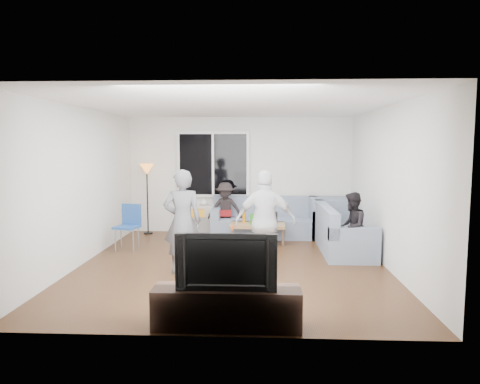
{
  "coord_description": "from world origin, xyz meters",
  "views": [
    {
      "loc": [
        0.45,
        -7.04,
        1.97
      ],
      "look_at": [
        0.1,
        0.6,
        1.15
      ],
      "focal_mm": 32.53,
      "sensor_mm": 36.0,
      "label": 1
    }
  ],
  "objects_px": {
    "television": "(227,260)",
    "spectator_back": "(225,209)",
    "coffee_table": "(258,233)",
    "sofa_back_section": "(265,217)",
    "sofa_right_section": "(344,229)",
    "player_left": "(183,221)",
    "floor_lamp": "(147,199)",
    "tv_console": "(227,307)",
    "player_right": "(266,222)",
    "spectator_right": "(352,227)",
    "side_chair": "(127,228)"
  },
  "relations": [
    {
      "from": "sofa_back_section",
      "to": "tv_console",
      "type": "distance_m",
      "value": 4.8
    },
    {
      "from": "player_left",
      "to": "sofa_right_section",
      "type": "bearing_deg",
      "value": -159.9
    },
    {
      "from": "player_left",
      "to": "television",
      "type": "relative_size",
      "value": 1.5
    },
    {
      "from": "player_left",
      "to": "tv_console",
      "type": "xyz_separation_m",
      "value": [
        0.84,
        -2.01,
        -0.58
      ]
    },
    {
      "from": "television",
      "to": "spectator_back",
      "type": "bearing_deg",
      "value": 94.78
    },
    {
      "from": "sofa_back_section",
      "to": "coffee_table",
      "type": "height_order",
      "value": "sofa_back_section"
    },
    {
      "from": "coffee_table",
      "to": "player_right",
      "type": "height_order",
      "value": "player_right"
    },
    {
      "from": "sofa_right_section",
      "to": "spectator_right",
      "type": "bearing_deg",
      "value": -180.0
    },
    {
      "from": "side_chair",
      "to": "sofa_right_section",
      "type": "bearing_deg",
      "value": 16.0
    },
    {
      "from": "coffee_table",
      "to": "television",
      "type": "relative_size",
      "value": 1.03
    },
    {
      "from": "sofa_back_section",
      "to": "sofa_right_section",
      "type": "bearing_deg",
      "value": -40.45
    },
    {
      "from": "spectator_back",
      "to": "sofa_back_section",
      "type": "bearing_deg",
      "value": 0.19
    },
    {
      "from": "player_left",
      "to": "spectator_right",
      "type": "xyz_separation_m",
      "value": [
        2.76,
        0.82,
        -0.21
      ]
    },
    {
      "from": "side_chair",
      "to": "spectator_back",
      "type": "height_order",
      "value": "spectator_back"
    },
    {
      "from": "floor_lamp",
      "to": "sofa_right_section",
      "type": "bearing_deg",
      "value": -19.18
    },
    {
      "from": "player_right",
      "to": "spectator_back",
      "type": "bearing_deg",
      "value": -71.4
    },
    {
      "from": "coffee_table",
      "to": "television",
      "type": "bearing_deg",
      "value": -94.31
    },
    {
      "from": "coffee_table",
      "to": "spectator_right",
      "type": "xyz_separation_m",
      "value": [
        1.61,
        -1.3,
        0.39
      ]
    },
    {
      "from": "side_chair",
      "to": "player_left",
      "type": "relative_size",
      "value": 0.53
    },
    {
      "from": "coffee_table",
      "to": "side_chair",
      "type": "distance_m",
      "value": 2.58
    },
    {
      "from": "side_chair",
      "to": "coffee_table",
      "type": "bearing_deg",
      "value": 30.66
    },
    {
      "from": "player_right",
      "to": "coffee_table",
      "type": "bearing_deg",
      "value": -85.05
    },
    {
      "from": "player_right",
      "to": "side_chair",
      "type": "bearing_deg",
      "value": -25.57
    },
    {
      "from": "coffee_table",
      "to": "tv_console",
      "type": "distance_m",
      "value": 4.14
    },
    {
      "from": "sofa_back_section",
      "to": "floor_lamp",
      "type": "height_order",
      "value": "floor_lamp"
    },
    {
      "from": "sofa_right_section",
      "to": "tv_console",
      "type": "height_order",
      "value": "sofa_right_section"
    },
    {
      "from": "floor_lamp",
      "to": "spectator_right",
      "type": "height_order",
      "value": "floor_lamp"
    },
    {
      "from": "sofa_back_section",
      "to": "television",
      "type": "distance_m",
      "value": 4.8
    },
    {
      "from": "spectator_right",
      "to": "floor_lamp",
      "type": "bearing_deg",
      "value": -99.71
    },
    {
      "from": "player_right",
      "to": "sofa_back_section",
      "type": "bearing_deg",
      "value": -89.21
    },
    {
      "from": "sofa_back_section",
      "to": "side_chair",
      "type": "xyz_separation_m",
      "value": [
        -2.62,
        -1.36,
        0.01
      ]
    },
    {
      "from": "side_chair",
      "to": "television",
      "type": "xyz_separation_m",
      "value": [
        2.15,
        -3.41,
        0.32
      ]
    },
    {
      "from": "television",
      "to": "floor_lamp",
      "type": "bearing_deg",
      "value": 113.51
    },
    {
      "from": "spectator_right",
      "to": "television",
      "type": "height_order",
      "value": "spectator_right"
    },
    {
      "from": "side_chair",
      "to": "spectator_back",
      "type": "relative_size",
      "value": 0.73
    },
    {
      "from": "sofa_back_section",
      "to": "side_chair",
      "type": "relative_size",
      "value": 2.67
    },
    {
      "from": "player_right",
      "to": "spectator_back",
      "type": "distance_m",
      "value": 2.84
    },
    {
      "from": "side_chair",
      "to": "player_left",
      "type": "xyz_separation_m",
      "value": [
        1.31,
        -1.4,
        0.37
      ]
    },
    {
      "from": "player_left",
      "to": "spectator_back",
      "type": "relative_size",
      "value": 1.37
    },
    {
      "from": "player_right",
      "to": "television",
      "type": "distance_m",
      "value": 2.14
    },
    {
      "from": "spectator_right",
      "to": "spectator_back",
      "type": "bearing_deg",
      "value": -112.57
    },
    {
      "from": "side_chair",
      "to": "player_right",
      "type": "distance_m",
      "value": 2.93
    },
    {
      "from": "floor_lamp",
      "to": "player_right",
      "type": "height_order",
      "value": "player_right"
    },
    {
      "from": "coffee_table",
      "to": "side_chair",
      "type": "height_order",
      "value": "side_chair"
    },
    {
      "from": "tv_console",
      "to": "television",
      "type": "bearing_deg",
      "value": 0.0
    },
    {
      "from": "floor_lamp",
      "to": "television",
      "type": "xyz_separation_m",
      "value": [
        2.15,
        -4.95,
        -0.03
      ]
    },
    {
      "from": "sofa_right_section",
      "to": "coffee_table",
      "type": "bearing_deg",
      "value": 69.45
    },
    {
      "from": "floor_lamp",
      "to": "player_left",
      "type": "distance_m",
      "value": 3.22
    },
    {
      "from": "floor_lamp",
      "to": "player_right",
      "type": "bearing_deg",
      "value": -47.68
    },
    {
      "from": "floor_lamp",
      "to": "player_right",
      "type": "relative_size",
      "value": 0.98
    }
  ]
}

